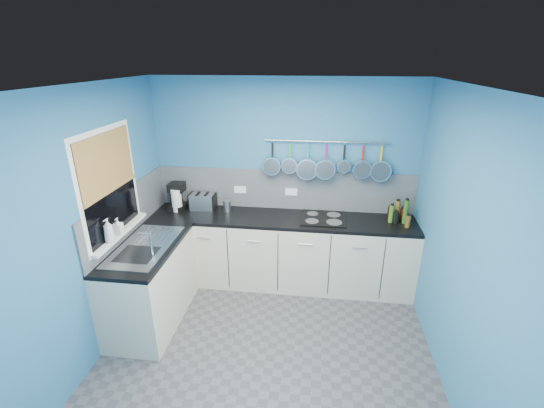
% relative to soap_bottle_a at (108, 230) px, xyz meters
% --- Properties ---
extents(floor, '(3.20, 3.00, 0.02)m').
position_rel_soap_bottle_a_xyz_m(floor, '(1.53, -0.09, -1.18)').
color(floor, '#47474C').
rests_on(floor, ground).
extents(ceiling, '(3.20, 3.00, 0.02)m').
position_rel_soap_bottle_a_xyz_m(ceiling, '(1.53, -0.09, 1.34)').
color(ceiling, white).
rests_on(ceiling, ground).
extents(wall_back, '(3.20, 0.02, 2.50)m').
position_rel_soap_bottle_a_xyz_m(wall_back, '(1.53, 1.42, 0.08)').
color(wall_back, '#2A6894').
rests_on(wall_back, ground).
extents(wall_front, '(3.20, 0.02, 2.50)m').
position_rel_soap_bottle_a_xyz_m(wall_front, '(1.53, -1.60, 0.08)').
color(wall_front, '#2A6894').
rests_on(wall_front, ground).
extents(wall_left, '(0.02, 3.00, 2.50)m').
position_rel_soap_bottle_a_xyz_m(wall_left, '(-0.08, -0.09, 0.08)').
color(wall_left, '#2A6894').
rests_on(wall_left, ground).
extents(wall_right, '(0.02, 3.00, 2.50)m').
position_rel_soap_bottle_a_xyz_m(wall_right, '(3.14, -0.09, 0.08)').
color(wall_right, '#2A6894').
rests_on(wall_right, ground).
extents(backsplash_back, '(3.20, 0.02, 0.50)m').
position_rel_soap_bottle_a_xyz_m(backsplash_back, '(1.53, 1.40, -0.02)').
color(backsplash_back, gray).
rests_on(backsplash_back, wall_back).
extents(backsplash_left, '(0.02, 1.80, 0.50)m').
position_rel_soap_bottle_a_xyz_m(backsplash_left, '(-0.06, 0.51, -0.02)').
color(backsplash_left, gray).
rests_on(backsplash_left, wall_left).
extents(cabinet_run_back, '(3.20, 0.60, 0.86)m').
position_rel_soap_bottle_a_xyz_m(cabinet_run_back, '(1.53, 1.11, -0.74)').
color(cabinet_run_back, beige).
rests_on(cabinet_run_back, ground).
extents(worktop_back, '(3.20, 0.60, 0.04)m').
position_rel_soap_bottle_a_xyz_m(worktop_back, '(1.53, 1.11, -0.29)').
color(worktop_back, black).
rests_on(worktop_back, cabinet_run_back).
extents(cabinet_run_left, '(0.60, 1.20, 0.86)m').
position_rel_soap_bottle_a_xyz_m(cabinet_run_left, '(0.23, 0.21, -0.74)').
color(cabinet_run_left, beige).
rests_on(cabinet_run_left, ground).
extents(worktop_left, '(0.60, 1.20, 0.04)m').
position_rel_soap_bottle_a_xyz_m(worktop_left, '(0.23, 0.21, -0.29)').
color(worktop_left, black).
rests_on(worktop_left, cabinet_run_left).
extents(window_frame, '(0.01, 1.00, 1.10)m').
position_rel_soap_bottle_a_xyz_m(window_frame, '(-0.05, 0.21, 0.38)').
color(window_frame, white).
rests_on(window_frame, wall_left).
extents(window_glass, '(0.01, 0.90, 1.00)m').
position_rel_soap_bottle_a_xyz_m(window_glass, '(-0.04, 0.21, 0.38)').
color(window_glass, black).
rests_on(window_glass, wall_left).
extents(bamboo_blind, '(0.01, 0.90, 0.55)m').
position_rel_soap_bottle_a_xyz_m(bamboo_blind, '(-0.03, 0.21, 0.61)').
color(bamboo_blind, '#A7753F').
rests_on(bamboo_blind, wall_left).
extents(window_sill, '(0.10, 0.98, 0.03)m').
position_rel_soap_bottle_a_xyz_m(window_sill, '(-0.02, 0.21, -0.13)').
color(window_sill, white).
rests_on(window_sill, wall_left).
extents(sink_unit, '(0.50, 0.95, 0.01)m').
position_rel_soap_bottle_a_xyz_m(sink_unit, '(0.23, 0.21, -0.27)').
color(sink_unit, silver).
rests_on(sink_unit, worktop_left).
extents(mixer_tap, '(0.12, 0.08, 0.26)m').
position_rel_soap_bottle_a_xyz_m(mixer_tap, '(0.39, 0.03, -0.14)').
color(mixer_tap, silver).
rests_on(mixer_tap, worktop_left).
extents(socket_left, '(0.15, 0.01, 0.09)m').
position_rel_soap_bottle_a_xyz_m(socket_left, '(0.98, 1.39, -0.04)').
color(socket_left, white).
rests_on(socket_left, backsplash_back).
extents(socket_right, '(0.15, 0.01, 0.09)m').
position_rel_soap_bottle_a_xyz_m(socket_right, '(1.63, 1.39, -0.04)').
color(socket_right, white).
rests_on(socket_right, backsplash_back).
extents(pot_rail, '(1.45, 0.02, 0.02)m').
position_rel_soap_bottle_a_xyz_m(pot_rail, '(2.03, 1.36, 0.61)').
color(pot_rail, silver).
rests_on(pot_rail, wall_back).
extents(soap_bottle_a, '(0.10, 0.10, 0.24)m').
position_rel_soap_bottle_a_xyz_m(soap_bottle_a, '(0.00, 0.00, 0.00)').
color(soap_bottle_a, white).
rests_on(soap_bottle_a, window_sill).
extents(soap_bottle_b, '(0.08, 0.08, 0.17)m').
position_rel_soap_bottle_a_xyz_m(soap_bottle_b, '(0.00, 0.17, -0.03)').
color(soap_bottle_b, white).
rests_on(soap_bottle_b, window_sill).
extents(paper_towel, '(0.14, 0.14, 0.28)m').
position_rel_soap_bottle_a_xyz_m(paper_towel, '(0.22, 1.15, -0.13)').
color(paper_towel, white).
rests_on(paper_towel, worktop_back).
extents(coffee_maker, '(0.21, 0.23, 0.34)m').
position_rel_soap_bottle_a_xyz_m(coffee_maker, '(0.21, 1.20, -0.10)').
color(coffee_maker, black).
rests_on(coffee_maker, worktop_back).
extents(toaster, '(0.33, 0.21, 0.20)m').
position_rel_soap_bottle_a_xyz_m(toaster, '(0.52, 1.25, -0.17)').
color(toaster, silver).
rests_on(toaster, worktop_back).
extents(canister, '(0.10, 0.10, 0.14)m').
position_rel_soap_bottle_a_xyz_m(canister, '(0.84, 1.22, -0.20)').
color(canister, silver).
rests_on(canister, worktop_back).
extents(hob, '(0.53, 0.47, 0.01)m').
position_rel_soap_bottle_a_xyz_m(hob, '(2.03, 1.13, -0.26)').
color(hob, black).
rests_on(hob, worktop_back).
extents(pan_0, '(0.22, 0.10, 0.41)m').
position_rel_soap_bottle_a_xyz_m(pan_0, '(1.40, 1.35, 0.41)').
color(pan_0, silver).
rests_on(pan_0, pot_rail).
extents(pan_1, '(0.19, 0.10, 0.38)m').
position_rel_soap_bottle_a_xyz_m(pan_1, '(1.61, 1.35, 0.42)').
color(pan_1, silver).
rests_on(pan_1, pot_rail).
extents(pan_2, '(0.25, 0.12, 0.44)m').
position_rel_soap_bottle_a_xyz_m(pan_2, '(1.82, 1.35, 0.39)').
color(pan_2, silver).
rests_on(pan_2, pot_rail).
extents(pan_3, '(0.24, 0.13, 0.43)m').
position_rel_soap_bottle_a_xyz_m(pan_3, '(2.03, 1.35, 0.39)').
color(pan_3, silver).
rests_on(pan_3, pot_rail).
extents(pan_4, '(0.15, 0.13, 0.34)m').
position_rel_soap_bottle_a_xyz_m(pan_4, '(2.24, 1.35, 0.44)').
color(pan_4, silver).
rests_on(pan_4, pot_rail).
extents(pan_5, '(0.22, 0.11, 0.41)m').
position_rel_soap_bottle_a_xyz_m(pan_5, '(2.45, 1.35, 0.41)').
color(pan_5, silver).
rests_on(pan_5, pot_rail).
extents(pan_6, '(0.25, 0.10, 0.44)m').
position_rel_soap_bottle_a_xyz_m(pan_6, '(2.67, 1.35, 0.39)').
color(pan_6, silver).
rests_on(pan_6, pot_rail).
extents(condiment_0, '(0.05, 0.05, 0.14)m').
position_rel_soap_bottle_a_xyz_m(condiment_0, '(2.96, 1.24, -0.20)').
color(condiment_0, '#4C190C').
rests_on(condiment_0, worktop_back).
extents(condiment_1, '(0.06, 0.06, 0.24)m').
position_rel_soap_bottle_a_xyz_m(condiment_1, '(2.89, 1.22, -0.15)').
color(condiment_1, brown).
rests_on(condiment_1, worktop_back).
extents(condiment_2, '(0.06, 0.06, 0.16)m').
position_rel_soap_bottle_a_xyz_m(condiment_2, '(2.82, 1.22, -0.19)').
color(condiment_2, black).
rests_on(condiment_2, worktop_back).
extents(condiment_3, '(0.06, 0.06, 0.29)m').
position_rel_soap_bottle_a_xyz_m(condiment_3, '(2.97, 1.13, -0.13)').
color(condiment_3, '#265919').
rests_on(condiment_3, worktop_back).
extents(condiment_4, '(0.07, 0.07, 0.12)m').
position_rel_soap_bottle_a_xyz_m(condiment_4, '(2.87, 1.14, -0.21)').
color(condiment_4, black).
rests_on(condiment_4, worktop_back).
extents(condiment_5, '(0.05, 0.05, 0.21)m').
position_rel_soap_bottle_a_xyz_m(condiment_5, '(2.81, 1.14, -0.16)').
color(condiment_5, '#3F721E').
rests_on(condiment_5, worktop_back).
extents(condiment_6, '(0.06, 0.06, 0.14)m').
position_rel_soap_bottle_a_xyz_m(condiment_6, '(2.98, 1.02, -0.20)').
color(condiment_6, brown).
rests_on(condiment_6, worktop_back).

